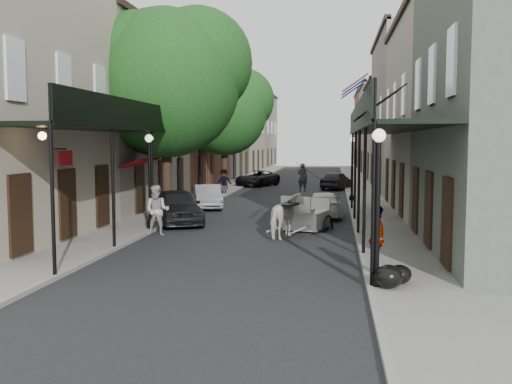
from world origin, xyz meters
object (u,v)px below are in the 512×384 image
(tree_near, at_px, (175,77))
(pedestrian_walking, at_px, (157,210))
(lamppost_right_far, at_px, (352,168))
(car_right_near, at_px, (324,205))
(lamppost_left, at_px, (150,180))
(carriage, at_px, (310,203))
(tree_far, at_px, (230,109))
(car_right_far, at_px, (336,180))
(horse, at_px, (287,216))
(car_left_mid, at_px, (207,197))
(car_left_near, at_px, (178,206))
(lamppost_right_near, at_px, (378,205))
(car_left_far, at_px, (257,178))
(pedestrian_sidewalk_right, at_px, (377,239))
(pedestrian_sidewalk_left, at_px, (224,181))

(tree_near, xyz_separation_m, pedestrian_walking, (0.70, -5.15, -5.53))
(lamppost_right_far, xyz_separation_m, car_right_near, (-1.50, -6.71, -1.46))
(lamppost_left, xyz_separation_m, carriage, (6.22, 1.55, -0.99))
(tree_far, bearing_deg, tree_near, -89.81)
(tree_near, height_order, car_right_far, tree_near)
(tree_near, xyz_separation_m, lamppost_left, (0.10, -4.18, -4.44))
(horse, distance_m, car_right_far, 22.25)
(car_left_mid, bearing_deg, horse, -77.81)
(car_left_near, relative_size, car_right_far, 1.11)
(tree_far, height_order, car_left_mid, tree_far)
(tree_far, height_order, lamppost_right_near, tree_far)
(tree_near, bearing_deg, pedestrian_walking, -82.29)
(car_left_near, xyz_separation_m, car_left_mid, (-0.00, 5.83, -0.13))
(lamppost_right_far, relative_size, car_right_far, 0.93)
(lamppost_right_near, distance_m, car_left_mid, 17.81)
(tree_near, xyz_separation_m, car_left_near, (0.60, -2.01, -5.73))
(lamppost_left, relative_size, carriage, 1.36)
(car_left_far, bearing_deg, tree_near, -71.52)
(car_left_mid, height_order, car_right_far, car_right_far)
(carriage, height_order, pedestrian_sidewalk_right, carriage)
(car_left_mid, bearing_deg, car_left_near, -107.11)
(tree_far, relative_size, car_left_near, 1.94)
(lamppost_right_far, bearing_deg, pedestrian_sidewalk_right, -89.69)
(car_left_far, xyz_separation_m, car_right_near, (5.64, -18.39, -0.05))
(carriage, xyz_separation_m, pedestrian_sidewalk_right, (2.08, -8.21, -0.05))
(pedestrian_walking, bearing_deg, car_left_far, 84.15)
(lamppost_right_far, bearing_deg, car_left_near, -128.07)
(lamppost_left, distance_m, pedestrian_sidewalk_left, 15.73)
(horse, relative_size, car_left_mid, 0.50)
(tree_near, bearing_deg, car_left_far, 86.60)
(lamppost_right_far, bearing_deg, pedestrian_sidewalk_left, 156.04)
(car_left_mid, bearing_deg, lamppost_left, -110.69)
(carriage, height_order, pedestrian_walking, carriage)
(pedestrian_walking, bearing_deg, pedestrian_sidewalk_left, 87.63)
(lamppost_right_far, relative_size, pedestrian_sidewalk_left, 2.31)
(tree_near, relative_size, pedestrian_sidewalk_right, 5.41)
(lamppost_right_near, relative_size, pedestrian_sidewalk_right, 2.09)
(lamppost_right_near, xyz_separation_m, lamppost_left, (-8.20, 8.00, 0.00))
(pedestrian_sidewalk_left, bearing_deg, car_right_near, 103.11)
(tree_far, bearing_deg, car_right_near, -62.03)
(car_left_mid, height_order, car_right_near, car_left_mid)
(tree_near, distance_m, lamppost_left, 6.10)
(pedestrian_sidewalk_left, distance_m, car_left_mid, 7.72)
(lamppost_right_far, xyz_separation_m, pedestrian_walking, (-7.60, -12.98, -1.09))
(car_left_near, distance_m, car_left_mid, 5.83)
(tree_far, bearing_deg, pedestrian_sidewalk_left, -88.96)
(carriage, distance_m, car_right_far, 19.77)
(lamppost_right_far, height_order, pedestrian_sidewalk_right, lamppost_right_far)
(lamppost_right_near, distance_m, car_right_near, 13.45)
(car_left_near, bearing_deg, lamppost_right_far, 28.10)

